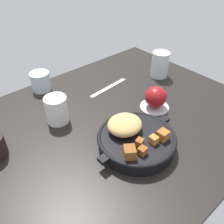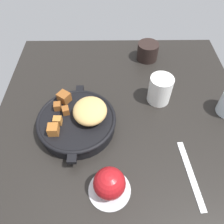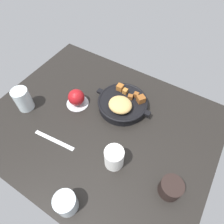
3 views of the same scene
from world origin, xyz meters
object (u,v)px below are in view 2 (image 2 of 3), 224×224
(coffee_mug_dark, at_px, (148,51))
(white_creamer_pitcher, at_px, (160,90))
(cast_iron_skillet, at_px, (78,120))
(red_apple, at_px, (109,183))
(butter_knife, at_px, (191,174))

(coffee_mug_dark, xyz_separation_m, white_creamer_pitcher, (0.22, 0.01, 0.01))
(cast_iron_skillet, height_order, white_creamer_pitcher, white_creamer_pitcher)
(cast_iron_skillet, xyz_separation_m, coffee_mug_dark, (-0.33, 0.24, 0.00))
(red_apple, xyz_separation_m, white_creamer_pitcher, (-0.30, 0.16, 0.00))
(butter_knife, distance_m, coffee_mug_dark, 0.48)
(butter_knife, xyz_separation_m, coffee_mug_dark, (-0.48, -0.06, 0.03))
(cast_iron_skillet, relative_size, coffee_mug_dark, 3.44)
(cast_iron_skillet, distance_m, white_creamer_pitcher, 0.27)
(butter_knife, bearing_deg, white_creamer_pitcher, -174.98)
(cast_iron_skillet, height_order, butter_knife, cast_iron_skillet)
(cast_iron_skillet, relative_size, butter_knife, 1.43)
(butter_knife, height_order, white_creamer_pitcher, white_creamer_pitcher)
(coffee_mug_dark, bearing_deg, butter_knife, 7.29)
(coffee_mug_dark, distance_m, white_creamer_pitcher, 0.22)
(red_apple, height_order, white_creamer_pitcher, white_creamer_pitcher)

